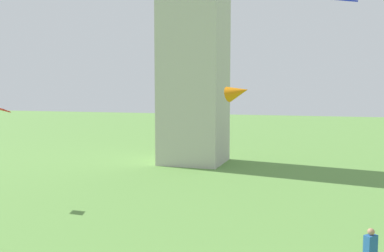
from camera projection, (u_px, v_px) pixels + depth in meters
The scene contains 3 objects.
person_1 at pixel (370, 249), 14.85m from camera, with size 0.53×0.54×1.85m.
kite_flying_3 at pixel (238, 92), 18.14m from camera, with size 1.32×1.03×0.94m.
kite_flying_4 at pixel (1, 109), 25.06m from camera, with size 0.99×0.70×0.43m.
Camera 1 is at (4.11, 2.65, 6.90)m, focal length 37.41 mm.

